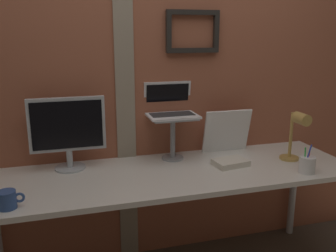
% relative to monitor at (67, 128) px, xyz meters
% --- Properties ---
extents(brick_wall_back, '(3.51, 0.16, 2.62)m').
position_rel_monitor_xyz_m(brick_wall_back, '(0.58, 0.18, 0.34)').
color(brick_wall_back, '#9E563D').
rests_on(brick_wall_back, ground_plane).
extents(desk, '(2.19, 0.67, 0.72)m').
position_rel_monitor_xyz_m(desk, '(0.58, -0.21, -0.31)').
color(desk, silver).
rests_on(desk, ground_plane).
extents(monitor, '(0.43, 0.18, 0.43)m').
position_rel_monitor_xyz_m(monitor, '(0.00, 0.00, 0.00)').
color(monitor, '#ADB2B7').
rests_on(monitor, desk).
extents(laptop_stand, '(0.28, 0.22, 0.28)m').
position_rel_monitor_xyz_m(laptop_stand, '(0.64, 0.00, -0.07)').
color(laptop_stand, gray).
rests_on(laptop_stand, desk).
extents(laptop, '(0.31, 0.25, 0.21)m').
position_rel_monitor_xyz_m(laptop, '(0.64, 0.06, 0.08)').
color(laptop, white).
rests_on(laptop, laptop_stand).
extents(whiteboard_panel, '(0.32, 0.08, 0.30)m').
position_rel_monitor_xyz_m(whiteboard_panel, '(1.03, 0.04, -0.10)').
color(whiteboard_panel, white).
rests_on(whiteboard_panel, desk).
extents(desk_lamp, '(0.12, 0.20, 0.32)m').
position_rel_monitor_xyz_m(desk_lamp, '(1.36, -0.27, -0.05)').
color(desk_lamp, tan).
rests_on(desk_lamp, desk).
extents(pen_cup, '(0.09, 0.09, 0.18)m').
position_rel_monitor_xyz_m(pen_cup, '(1.32, -0.44, -0.20)').
color(pen_cup, white).
rests_on(pen_cup, desk).
extents(coffee_mug, '(0.12, 0.09, 0.08)m').
position_rel_monitor_xyz_m(coffee_mug, '(-0.29, -0.44, -0.21)').
color(coffee_mug, '#2D4C8C').
rests_on(coffee_mug, desk).
extents(paper_clutter_stack, '(0.22, 0.17, 0.04)m').
position_rel_monitor_xyz_m(paper_clutter_stack, '(0.94, -0.21, -0.23)').
color(paper_clutter_stack, silver).
rests_on(paper_clutter_stack, desk).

